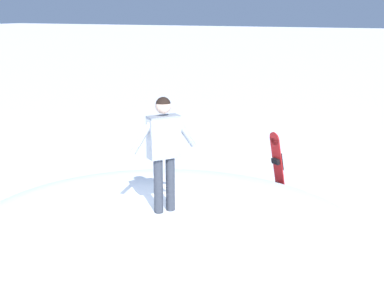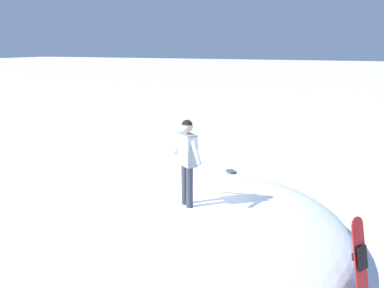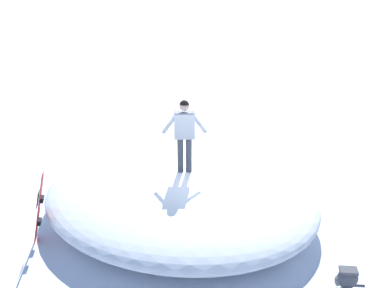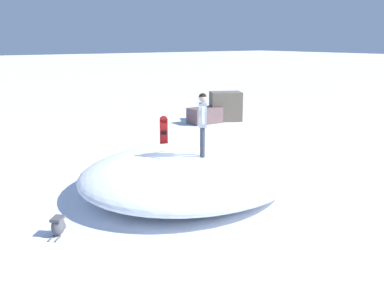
% 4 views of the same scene
% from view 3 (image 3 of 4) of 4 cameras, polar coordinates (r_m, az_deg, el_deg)
% --- Properties ---
extents(ground, '(240.00, 240.00, 0.00)m').
position_cam_3_polar(ground, '(12.39, 1.19, -8.31)').
color(ground, white).
extents(snow_mound, '(7.58, 8.13, 1.03)m').
position_cam_3_polar(snow_mound, '(12.27, -1.42, -5.90)').
color(snow_mound, white).
rests_on(snow_mound, ground).
extents(snowboarder_standing, '(0.90, 0.70, 1.79)m').
position_cam_3_polar(snowboarder_standing, '(11.93, -0.85, 1.66)').
color(snowboarder_standing, '#333842').
rests_on(snowboarder_standing, snow_mound).
extents(snowboard_primary_upright, '(0.46, 0.43, 1.67)m').
position_cam_3_polar(snowboard_primary_upright, '(11.60, -16.65, -6.69)').
color(snowboard_primary_upright, red).
rests_on(snowboard_primary_upright, ground).
extents(backpack_near, '(0.57, 0.56, 0.43)m').
position_cam_3_polar(backpack_near, '(10.50, 16.90, -14.13)').
color(backpack_near, '#4C4C51').
rests_on(backpack_near, ground).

